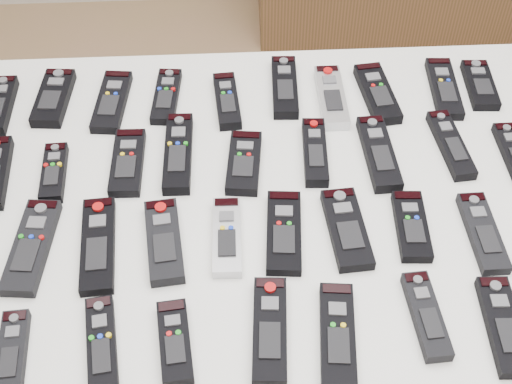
{
  "coord_description": "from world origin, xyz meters",
  "views": [
    {
      "loc": [
        -0.14,
        -0.73,
        1.76
      ],
      "look_at": [
        -0.1,
        0.13,
        0.8
      ],
      "focal_mm": 50.0,
      "sensor_mm": 36.0,
      "label": 1
    }
  ],
  "objects_px": {
    "remote_3": "(166,96)",
    "remote_33": "(270,330)",
    "remote_23": "(227,236)",
    "remote_30": "(12,354)",
    "remote_21": "(98,245)",
    "remote_34": "(338,335)",
    "remote_7": "(377,94)",
    "remote_15": "(315,152)",
    "remote_17": "(451,145)",
    "remote_9": "(480,85)",
    "remote_13": "(178,153)",
    "remote_32": "(175,342)",
    "remote_4": "(227,101)",
    "remote_1": "(54,98)",
    "remote_36": "(504,326)",
    "remote_25": "(347,229)",
    "remote_20": "(32,246)",
    "remote_14": "(244,163)",
    "remote_11": "(54,173)",
    "remote_12": "(128,162)",
    "remote_16": "(379,153)",
    "remote_2": "(112,102)",
    "remote_22": "(164,241)",
    "remote_27": "(483,232)",
    "table": "(256,219)",
    "remote_8": "(444,88)",
    "remote_5": "(285,87)",
    "remote_31": "(102,346)",
    "remote_6": "(331,97)",
    "remote_35": "(426,316)"
  },
  "relations": [
    {
      "from": "remote_3",
      "to": "remote_33",
      "type": "relative_size",
      "value": 0.87
    },
    {
      "from": "remote_23",
      "to": "remote_30",
      "type": "bearing_deg",
      "value": -146.59
    },
    {
      "from": "remote_21",
      "to": "remote_34",
      "type": "height_order",
      "value": "same"
    },
    {
      "from": "remote_7",
      "to": "remote_21",
      "type": "xyz_separation_m",
      "value": [
        -0.55,
        -0.37,
        -0.0
      ]
    },
    {
      "from": "remote_15",
      "to": "remote_17",
      "type": "xyz_separation_m",
      "value": [
        0.27,
        0.01,
        -0.0
      ]
    },
    {
      "from": "remote_9",
      "to": "remote_13",
      "type": "relative_size",
      "value": 0.73
    },
    {
      "from": "remote_32",
      "to": "remote_4",
      "type": "bearing_deg",
      "value": 74.43
    },
    {
      "from": "remote_1",
      "to": "remote_36",
      "type": "relative_size",
      "value": 0.94
    },
    {
      "from": "remote_4",
      "to": "remote_33",
      "type": "bearing_deg",
      "value": -88.54
    },
    {
      "from": "remote_9",
      "to": "remote_25",
      "type": "height_order",
      "value": "remote_25"
    },
    {
      "from": "remote_3",
      "to": "remote_20",
      "type": "relative_size",
      "value": 0.82
    },
    {
      "from": "remote_14",
      "to": "remote_32",
      "type": "relative_size",
      "value": 1.09
    },
    {
      "from": "remote_14",
      "to": "remote_21",
      "type": "xyz_separation_m",
      "value": [
        -0.26,
        -0.18,
        -0.0
      ]
    },
    {
      "from": "remote_11",
      "to": "remote_13",
      "type": "distance_m",
      "value": 0.24
    },
    {
      "from": "remote_12",
      "to": "remote_21",
      "type": "relative_size",
      "value": 0.83
    },
    {
      "from": "remote_13",
      "to": "remote_16",
      "type": "height_order",
      "value": "same"
    },
    {
      "from": "remote_2",
      "to": "remote_13",
      "type": "relative_size",
      "value": 0.88
    },
    {
      "from": "remote_21",
      "to": "remote_17",
      "type": "bearing_deg",
      "value": 13.8
    },
    {
      "from": "remote_15",
      "to": "remote_20",
      "type": "bearing_deg",
      "value": -155.29
    },
    {
      "from": "remote_7",
      "to": "remote_22",
      "type": "distance_m",
      "value": 0.57
    },
    {
      "from": "remote_3",
      "to": "remote_20",
      "type": "bearing_deg",
      "value": -114.6
    },
    {
      "from": "remote_14",
      "to": "remote_9",
      "type": "bearing_deg",
      "value": 28.22
    },
    {
      "from": "remote_13",
      "to": "remote_20",
      "type": "distance_m",
      "value": 0.33
    },
    {
      "from": "remote_14",
      "to": "remote_34",
      "type": "xyz_separation_m",
      "value": [
        0.13,
        -0.38,
        -0.0
      ]
    },
    {
      "from": "remote_3",
      "to": "remote_4",
      "type": "bearing_deg",
      "value": -5.29
    },
    {
      "from": "remote_9",
      "to": "remote_12",
      "type": "bearing_deg",
      "value": -162.38
    },
    {
      "from": "remote_13",
      "to": "remote_15",
      "type": "bearing_deg",
      "value": -1.21
    },
    {
      "from": "remote_4",
      "to": "remote_27",
      "type": "height_order",
      "value": "remote_4"
    },
    {
      "from": "table",
      "to": "remote_3",
      "type": "bearing_deg",
      "value": 121.0
    },
    {
      "from": "remote_1",
      "to": "remote_8",
      "type": "relative_size",
      "value": 0.9
    },
    {
      "from": "remote_11",
      "to": "remote_12",
      "type": "distance_m",
      "value": 0.14
    },
    {
      "from": "remote_20",
      "to": "remote_25",
      "type": "relative_size",
      "value": 1.14
    },
    {
      "from": "remote_5",
      "to": "remote_27",
      "type": "height_order",
      "value": "remote_5"
    },
    {
      "from": "remote_20",
      "to": "remote_23",
      "type": "bearing_deg",
      "value": 6.47
    },
    {
      "from": "remote_23",
      "to": "remote_31",
      "type": "xyz_separation_m",
      "value": [
        -0.2,
        -0.2,
        0.0
      ]
    },
    {
      "from": "remote_3",
      "to": "remote_23",
      "type": "xyz_separation_m",
      "value": [
        0.12,
        -0.38,
        0.0
      ]
    },
    {
      "from": "remote_5",
      "to": "remote_4",
      "type": "bearing_deg",
      "value": -160.65
    },
    {
      "from": "remote_11",
      "to": "remote_8",
      "type": "bearing_deg",
      "value": 12.09
    },
    {
      "from": "remote_22",
      "to": "remote_23",
      "type": "relative_size",
      "value": 1.06
    },
    {
      "from": "remote_31",
      "to": "remote_3",
      "type": "bearing_deg",
      "value": 74.34
    },
    {
      "from": "remote_16",
      "to": "remote_30",
      "type": "xyz_separation_m",
      "value": [
        -0.63,
        -0.4,
        -0.0
      ]
    },
    {
      "from": "remote_32",
      "to": "remote_3",
      "type": "bearing_deg",
      "value": 87.1
    },
    {
      "from": "remote_8",
      "to": "remote_27",
      "type": "height_order",
      "value": "same"
    },
    {
      "from": "remote_2",
      "to": "remote_16",
      "type": "bearing_deg",
      "value": -13.12
    },
    {
      "from": "remote_2",
      "to": "remote_4",
      "type": "xyz_separation_m",
      "value": [
        0.24,
        -0.01,
        0.0
      ]
    },
    {
      "from": "remote_16",
      "to": "remote_6",
      "type": "bearing_deg",
      "value": 110.57
    },
    {
      "from": "remote_8",
      "to": "remote_35",
      "type": "distance_m",
      "value": 0.57
    },
    {
      "from": "remote_33",
      "to": "remote_17",
      "type": "bearing_deg",
      "value": 50.21
    },
    {
      "from": "remote_13",
      "to": "remote_22",
      "type": "bearing_deg",
      "value": -94.07
    },
    {
      "from": "remote_3",
      "to": "remote_9",
      "type": "distance_m",
      "value": 0.66
    }
  ]
}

